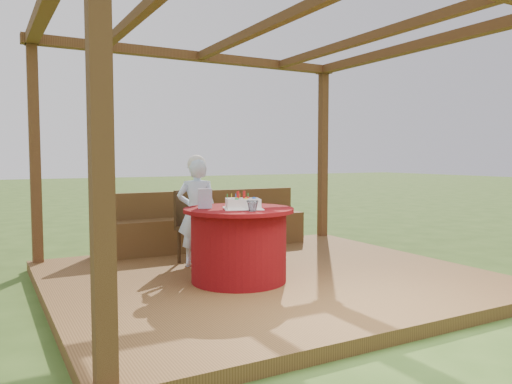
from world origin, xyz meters
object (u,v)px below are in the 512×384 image
table (239,244)px  gift_bag (205,199)px  chair (195,222)px  drinking_glass (252,206)px  bench (205,230)px  birthday_cake (243,203)px  elderly_woman (197,210)px

table → gift_bag: size_ratio=5.68×
gift_bag → table: bearing=-5.8°
chair → drinking_glass: 1.48m
bench → gift_bag: size_ratio=15.18×
birthday_cake → drinking_glass: (-0.03, -0.26, -0.00)m
table → birthday_cake: size_ratio=2.29×
elderly_woman → birthday_cake: 0.97m
bench → birthday_cake: birthday_cake is taller
drinking_glass → bench: bearing=78.7°
chair → gift_bag: 1.06m
bench → gift_bag: bearing=-113.0°
chair → elderly_woman: 0.29m
birthday_cake → chair: bearing=92.4°
elderly_woman → gift_bag: size_ratio=6.56×
bench → chair: bearing=-121.2°
chair → birthday_cake: (0.05, -1.18, 0.32)m
elderly_woman → bench: bearing=62.2°
elderly_woman → gift_bag: bearing=-105.9°
chair → gift_bag: size_ratio=4.42×
chair → gift_bag: (-0.27, -0.95, 0.37)m
birthday_cake → drinking_glass: bearing=-97.5°
chair → elderly_woman: size_ratio=0.67×
chair → drinking_glass: bearing=-89.4°
bench → elderly_woman: bearing=-117.8°
elderly_woman → chair: bearing=74.8°
table → chair: bearing=92.2°
chair → elderly_woman: (-0.06, -0.23, 0.17)m
birthday_cake → elderly_woman: bearing=96.7°
chair → elderly_woman: elderly_woman is taller
elderly_woman → gift_bag: elderly_woman is taller
gift_bag → drinking_glass: size_ratio=1.75×
bench → birthday_cake: size_ratio=6.12×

